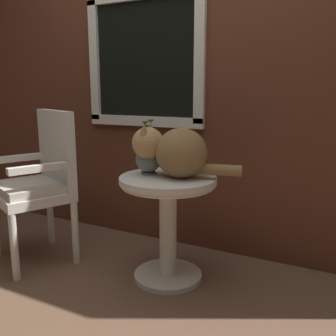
{
  "coord_description": "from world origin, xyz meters",
  "views": [
    {
      "loc": [
        1.07,
        -1.61,
        1.1
      ],
      "look_at": [
        0.11,
        0.24,
        0.67
      ],
      "focal_mm": 40.48,
      "sensor_mm": 36.0,
      "label": 1
    }
  ],
  "objects_px": {
    "pewter_vase_with_ivy": "(148,157)",
    "cat": "(175,151)",
    "wicker_chair": "(41,178)",
    "wicker_side_table": "(168,208)"
  },
  "relations": [
    {
      "from": "cat",
      "to": "pewter_vase_with_ivy",
      "type": "relative_size",
      "value": 1.96
    },
    {
      "from": "pewter_vase_with_ivy",
      "to": "cat",
      "type": "bearing_deg",
      "value": -0.04
    },
    {
      "from": "wicker_chair",
      "to": "pewter_vase_with_ivy",
      "type": "xyz_separation_m",
      "value": [
        0.73,
        0.13,
        0.18
      ]
    },
    {
      "from": "wicker_side_table",
      "to": "pewter_vase_with_ivy",
      "type": "height_order",
      "value": "pewter_vase_with_ivy"
    },
    {
      "from": "cat",
      "to": "wicker_chair",
      "type": "bearing_deg",
      "value": -171.83
    },
    {
      "from": "wicker_chair",
      "to": "cat",
      "type": "xyz_separation_m",
      "value": [
        0.9,
        0.13,
        0.22
      ]
    },
    {
      "from": "wicker_side_table",
      "to": "cat",
      "type": "bearing_deg",
      "value": 14.33
    },
    {
      "from": "pewter_vase_with_ivy",
      "to": "wicker_chair",
      "type": "bearing_deg",
      "value": -169.93
    },
    {
      "from": "wicker_chair",
      "to": "pewter_vase_with_ivy",
      "type": "bearing_deg",
      "value": 10.07
    },
    {
      "from": "wicker_chair",
      "to": "pewter_vase_with_ivy",
      "type": "distance_m",
      "value": 0.76
    }
  ]
}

